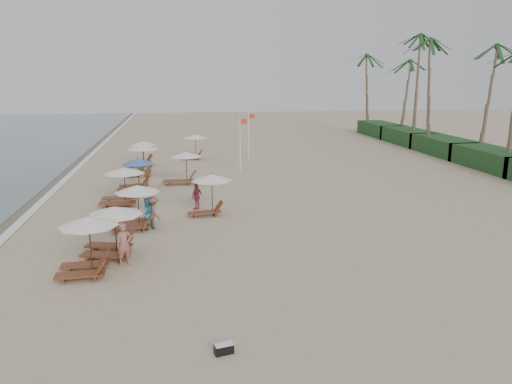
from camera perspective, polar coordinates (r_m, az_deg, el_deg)
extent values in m
plane|color=tan|center=(22.36, -0.84, -5.82)|extent=(160.00, 160.00, 0.00)
cube|color=#6B5E4C|center=(33.15, -25.45, -0.73)|extent=(3.20, 140.00, 0.01)
cube|color=white|center=(32.80, -23.28, -0.64)|extent=(0.50, 140.00, 0.02)
cube|color=#193D1C|center=(43.83, 25.91, 3.46)|extent=(3.20, 8.00, 1.60)
cube|color=#193D1C|center=(50.08, 21.07, 5.01)|extent=(3.20, 8.00, 1.60)
cube|color=#193D1C|center=(56.64, 17.31, 6.18)|extent=(3.20, 8.00, 1.60)
cube|color=#193D1C|center=(63.40, 14.33, 7.08)|extent=(3.20, 8.00, 1.60)
cylinder|color=brown|center=(46.79, 24.91, 9.19)|extent=(0.36, 0.36, 9.80)
cylinder|color=brown|center=(50.29, 19.92, 10.30)|extent=(0.36, 0.36, 10.60)
cylinder|color=brown|center=(55.30, 18.18, 11.06)|extent=(0.36, 0.36, 11.40)
cylinder|color=brown|center=(60.40, 16.61, 10.17)|extent=(0.36, 0.36, 9.00)
cylinder|color=brown|center=(64.42, 13.16, 10.90)|extent=(0.36, 0.36, 9.80)
cylinder|color=black|center=(19.46, -18.70, -6.09)|extent=(0.05, 0.05, 2.22)
cone|color=silver|center=(19.16, -18.92, -3.24)|extent=(2.22, 2.22, 0.35)
cylinder|color=black|center=(21.22, -16.02, -4.51)|extent=(0.05, 0.05, 2.05)
cone|color=silver|center=(20.96, -16.19, -2.10)|extent=(2.36, 2.36, 0.35)
cylinder|color=black|center=(24.67, -13.52, -1.79)|extent=(0.05, 0.05, 2.11)
cone|color=silver|center=(24.44, -13.64, 0.37)|extent=(2.21, 2.21, 0.35)
cylinder|color=black|center=(29.45, -15.00, 0.60)|extent=(0.05, 0.05, 2.12)
cone|color=silver|center=(29.26, -15.11, 2.44)|extent=(2.33, 2.33, 0.35)
cylinder|color=black|center=(32.84, -13.51, 1.91)|extent=(0.05, 0.05, 2.04)
cone|color=#3C5EB4|center=(32.67, -13.60, 3.49)|extent=(2.13, 2.13, 0.35)
cylinder|color=black|center=(37.76, -12.99, 3.59)|extent=(0.05, 0.05, 2.27)
cone|color=silver|center=(37.60, -13.07, 5.14)|extent=(2.38, 2.38, 0.35)
cylinder|color=black|center=(42.01, -12.94, 4.37)|extent=(0.05, 0.05, 1.99)
cone|color=silver|center=(41.89, -13.01, 5.57)|extent=(2.14, 2.14, 0.35)
cylinder|color=black|center=(26.51, -5.13, -0.36)|extent=(0.05, 0.05, 2.15)
cone|color=silver|center=(26.29, -5.17, 1.70)|extent=(2.24, 2.24, 0.35)
cylinder|color=black|center=(34.44, -8.10, 2.77)|extent=(0.05, 0.05, 2.15)
cone|color=silver|center=(34.27, -8.15, 4.37)|extent=(2.24, 2.24, 0.35)
cylinder|color=black|center=(44.55, -7.03, 5.22)|extent=(0.05, 0.05, 2.15)
cone|color=silver|center=(44.42, -7.07, 6.46)|extent=(2.24, 2.24, 0.35)
imported|color=#9D6055|center=(20.13, -15.10, -5.91)|extent=(0.74, 0.62, 1.73)
imported|color=teal|center=(24.44, -12.60, -2.50)|extent=(0.96, 0.88, 1.60)
imported|color=brown|center=(24.56, -11.85, -2.35)|extent=(1.05, 1.21, 1.62)
imported|color=#AE4555|center=(27.63, -6.91, -0.50)|extent=(0.85, 0.93, 1.53)
imported|color=tan|center=(34.11, -13.16, 1.87)|extent=(0.82, 0.85, 1.48)
cube|color=black|center=(13.99, -3.76, -17.79)|extent=(0.56, 0.36, 0.26)
cube|color=silver|center=(13.92, -3.77, -17.30)|extent=(0.53, 0.34, 0.04)
cylinder|color=silver|center=(38.24, -1.87, 5.59)|extent=(0.08, 0.08, 4.31)
cube|color=red|center=(38.08, -1.46, 8.22)|extent=(0.55, 0.02, 0.40)
cylinder|color=silver|center=(44.01, -0.88, 6.58)|extent=(0.08, 0.08, 4.23)
cube|color=red|center=(43.88, -0.52, 8.81)|extent=(0.55, 0.02, 0.40)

